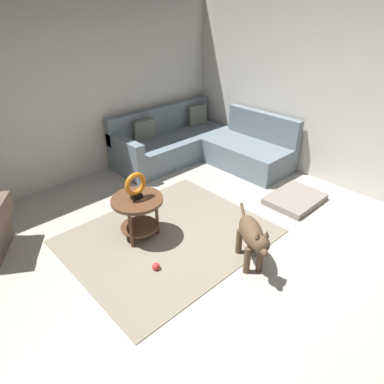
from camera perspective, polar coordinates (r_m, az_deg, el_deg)
The scene contains 10 objects.
ground_plane at distance 3.66m, azimuth 1.39°, elevation -14.09°, with size 6.00×6.00×0.10m, color #B7B2A8.
wall_back at distance 5.27m, azimuth -22.39°, elevation 15.27°, with size 6.00×0.12×2.70m, color silver.
wall_right at distance 5.28m, azimuth 25.74°, elevation 14.60°, with size 0.12×6.00×2.70m, color silver.
area_rug at distance 4.10m, azimuth -4.04°, elevation -7.55°, with size 2.30×1.90×0.01m, color gray.
sectional_couch at distance 5.90m, azimuth 1.34°, elevation 7.98°, with size 2.20×2.25×0.88m.
side_table at distance 3.91m, azimuth -9.28°, elevation -2.64°, with size 0.60×0.60×0.54m.
torus_sculpture at distance 3.76m, azimuth -9.65°, elevation 1.15°, with size 0.28×0.08×0.33m.
dog_bed_mat at distance 4.96m, azimuth 17.23°, elevation -1.15°, with size 0.80×0.60×0.09m, color gray.
dog at distance 3.53m, azimuth 10.28°, elevation -7.47°, with size 0.53×0.72×0.63m.
dog_toy_ball at distance 3.65m, azimuth -6.19°, elevation -12.59°, with size 0.09×0.09×0.09m, color red.
Camera 1 is at (-1.87, -1.85, 2.50)m, focal length 31.12 mm.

